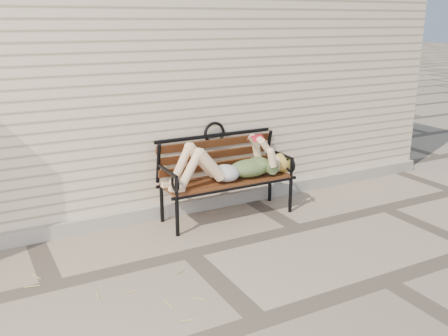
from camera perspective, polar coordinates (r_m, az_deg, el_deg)
ground at (r=4.79m, az=-3.92°, el=-9.74°), size 80.00×80.00×0.00m
house_wall at (r=7.17m, az=-14.35°, el=11.12°), size 8.00×4.00×3.00m
foundation_strip at (r=5.58m, az=-8.08°, el=-5.08°), size 8.00×0.10×0.15m
garden_bench at (r=5.52m, az=-0.06°, el=0.33°), size 1.59×0.63×1.03m
reading_woman at (r=5.41m, az=0.69°, el=0.37°), size 1.50×0.34×0.47m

